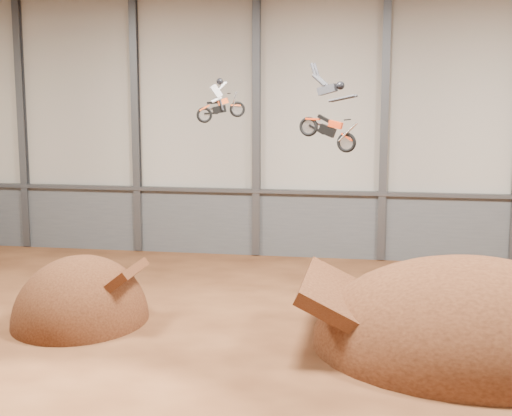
# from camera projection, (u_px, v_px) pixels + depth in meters

# --- Properties ---
(floor) EXTENTS (40.00, 40.00, 0.00)m
(floor) POSITION_uv_depth(u_px,v_px,m) (280.00, 356.00, 23.81)
(floor) COLOR #4D2714
(floor) RESTS_ON ground
(back_wall) EXTENTS (40.00, 0.10, 14.00)m
(back_wall) POSITION_uv_depth(u_px,v_px,m) (320.00, 127.00, 37.33)
(back_wall) COLOR #B4AC9F
(back_wall) RESTS_ON ground
(lower_band_back) EXTENTS (39.80, 0.18, 3.50)m
(lower_band_back) POSITION_uv_depth(u_px,v_px,m) (318.00, 225.00, 38.05)
(lower_band_back) COLOR #54575B
(lower_band_back) RESTS_ON ground
(steel_rail) EXTENTS (39.80, 0.35, 0.20)m
(steel_rail) POSITION_uv_depth(u_px,v_px,m) (318.00, 192.00, 37.62)
(steel_rail) COLOR #47494F
(steel_rail) RESTS_ON lower_band_back
(steel_column_0) EXTENTS (0.40, 0.36, 13.90)m
(steel_column_0) POSITION_uv_depth(u_px,v_px,m) (22.00, 125.00, 39.91)
(steel_column_0) COLOR #47494F
(steel_column_0) RESTS_ON ground
(steel_column_1) EXTENTS (0.40, 0.36, 13.90)m
(steel_column_1) POSITION_uv_depth(u_px,v_px,m) (136.00, 125.00, 38.80)
(steel_column_1) COLOR #47494F
(steel_column_1) RESTS_ON ground
(steel_column_2) EXTENTS (0.40, 0.36, 13.90)m
(steel_column_2) POSITION_uv_depth(u_px,v_px,m) (256.00, 126.00, 37.69)
(steel_column_2) COLOR #47494F
(steel_column_2) RESTS_ON ground
(steel_column_3) EXTENTS (0.40, 0.36, 13.90)m
(steel_column_3) POSITION_uv_depth(u_px,v_px,m) (384.00, 127.00, 36.58)
(steel_column_3) COLOR #47494F
(steel_column_3) RESTS_ON ground
(takeoff_ramp) EXTENTS (5.09, 5.88, 5.09)m
(takeoff_ramp) POSITION_uv_depth(u_px,v_px,m) (81.00, 321.00, 27.49)
(takeoff_ramp) COLOR #391A0E
(takeoff_ramp) RESTS_ON ground
(landing_ramp) EXTENTS (10.83, 9.58, 6.25)m
(landing_ramp) POSITION_uv_depth(u_px,v_px,m) (469.00, 348.00, 24.54)
(landing_ramp) COLOR #391A0E
(landing_ramp) RESTS_ON ground
(fmx_rider_a) EXTENTS (2.34, 1.53, 2.07)m
(fmx_rider_a) POSITION_uv_depth(u_px,v_px,m) (222.00, 97.00, 28.26)
(fmx_rider_a) COLOR #DF501E
(fmx_rider_b) EXTENTS (4.03, 1.89, 3.66)m
(fmx_rider_b) POSITION_uv_depth(u_px,v_px,m) (325.00, 108.00, 27.28)
(fmx_rider_b) COLOR red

